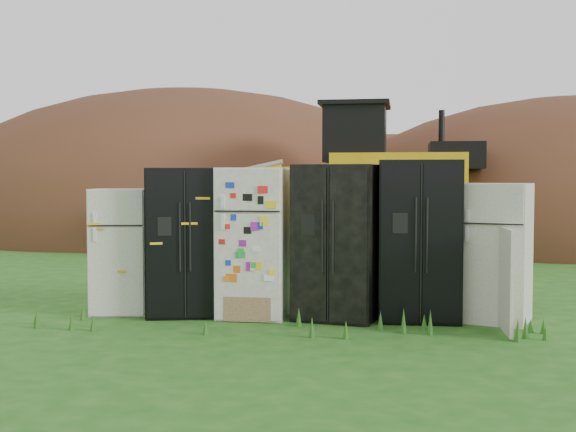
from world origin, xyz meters
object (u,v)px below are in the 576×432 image
Objects in this scene: fridge_dark_mid at (337,242)px; fridge_open_door at (496,253)px; fridge_leftmost at (121,251)px; fridge_black_side at (187,242)px; fridge_black_right at (419,240)px; wheel_loader at (317,179)px; fridge_sticker at (254,242)px.

fridge_dark_mid is 1.94m from fridge_open_door.
fridge_dark_mid reaches higher than fridge_open_door.
fridge_leftmost is 0.86× the size of fridge_black_side.
fridge_leftmost is at bearing 179.66° from fridge_black_right.
wheel_loader reaches higher than fridge_open_door.
fridge_black_side is 2.94m from fridge_black_right.
fridge_leftmost is 4.76m from fridge_open_door.
fridge_black_side is at bearing -169.07° from fridge_dark_mid.
fridge_dark_mid reaches higher than fridge_black_side.
fridge_black_side reaches higher than fridge_leftmost.
wheel_loader is (0.23, 7.50, 0.79)m from fridge_sticker.
fridge_leftmost is 0.23× the size of wheel_loader.
fridge_dark_mid is 1.01m from fridge_black_right.
fridge_leftmost is 0.82× the size of fridge_black_right.
fridge_leftmost is 0.95× the size of fridge_open_door.
fridge_leftmost is 0.86× the size of fridge_sticker.
fridge_black_right reaches higher than fridge_open_door.
fridge_sticker is at bearing -13.47° from fridge_black_side.
fridge_leftmost is 7.77m from wheel_loader.
fridge_sticker is 1.06m from fridge_dark_mid.
wheel_loader is (-2.77, 7.47, 0.88)m from fridge_open_door.
fridge_dark_mid is at bearing -158.10° from fridge_open_door.
fridge_leftmost is at bearing -102.37° from wheel_loader.
fridge_dark_mid is (1.94, -0.05, 0.02)m from fridge_black_side.
wheel_loader reaches higher than fridge_leftmost.
fridge_black_right is (2.94, 0.03, 0.05)m from fridge_black_side.
fridge_sticker is 0.26× the size of wheel_loader.
fridge_dark_mid is at bearing -81.16° from wheel_loader.
fridge_leftmost is at bearing -179.68° from fridge_sticker.
fridge_leftmost is 1.76m from fridge_sticker.
fridge_leftmost is at bearing 166.16° from fridge_black_side.
fridge_sticker is at bearing -169.26° from fridge_dark_mid.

